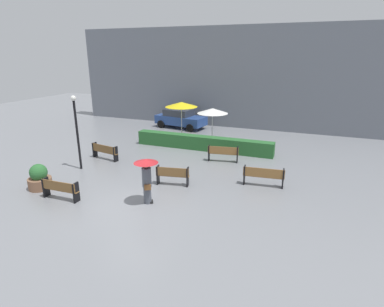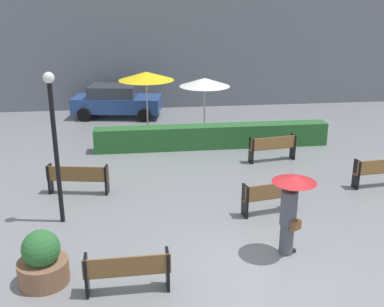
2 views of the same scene
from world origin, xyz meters
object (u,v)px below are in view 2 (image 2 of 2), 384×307
object	(u,v)px
bench_near_left	(127,270)
bench_far_left	(78,177)
bench_far_right	(383,170)
bench_mid_center	(270,195)
patio_umbrella_yellow	(146,76)
bench_back_row	(273,146)
pedestrian_with_umbrella	(291,203)
lamp_post	(54,134)
planter_pot	(42,261)
parked_car	(116,101)
patio_umbrella_white	(205,82)

from	to	relation	value
bench_near_left	bench_far_left	size ratio (longest dim) A/B	0.93
bench_far_right	bench_mid_center	bearing A→B (deg)	-160.31
patio_umbrella_yellow	bench_far_right	bearing A→B (deg)	-43.90
bench_back_row	patio_umbrella_yellow	xyz separation A→B (m)	(-4.33, 4.09, 1.93)
pedestrian_with_umbrella	lamp_post	bearing A→B (deg)	156.67
bench_back_row	bench_near_left	bearing A→B (deg)	-125.22
pedestrian_with_umbrella	planter_pot	world-z (taller)	pedestrian_with_umbrella
bench_mid_center	bench_far_left	bearing A→B (deg)	159.23
bench_far_left	pedestrian_with_umbrella	bearing A→B (deg)	-38.65
bench_far_right	patio_umbrella_yellow	xyz separation A→B (m)	(-7.06, 6.80, 1.93)
patio_umbrella_yellow	parked_car	size ratio (longest dim) A/B	0.60
pedestrian_with_umbrella	planter_pot	size ratio (longest dim) A/B	1.67
bench_far_right	patio_umbrella_white	xyz separation A→B (m)	(-4.63, 6.58, 1.66)
bench_mid_center	patio_umbrella_yellow	distance (m)	8.99
bench_mid_center	bench_back_row	world-z (taller)	bench_back_row
bench_far_left	bench_far_right	distance (m)	9.38
bench_near_left	bench_far_right	bearing A→B (deg)	30.18
bench_near_left	bench_mid_center	bearing A→B (deg)	39.22
bench_mid_center	patio_umbrella_white	world-z (taller)	patio_umbrella_white
bench_far_left	bench_back_row	world-z (taller)	bench_back_row
bench_back_row	planter_pot	xyz separation A→B (m)	(-6.88, -6.70, -0.05)
bench_far_right	parked_car	distance (m)	12.98
patio_umbrella_white	planter_pot	bearing A→B (deg)	-115.20
planter_pot	parked_car	distance (m)	13.88
planter_pot	bench_near_left	bearing A→B (deg)	-18.22
bench_back_row	bench_mid_center	bearing A→B (deg)	-107.40
planter_pot	patio_umbrella_white	bearing A→B (deg)	64.80
pedestrian_with_umbrella	planter_pot	xyz separation A→B (m)	(-5.40, -0.46, -0.79)
bench_far_right	pedestrian_with_umbrella	size ratio (longest dim) A/B	0.97
planter_pot	patio_umbrella_white	size ratio (longest dim) A/B	0.49
bench_mid_center	parked_car	size ratio (longest dim) A/B	0.36
planter_pot	patio_umbrella_yellow	size ratio (longest dim) A/B	0.44
bench_far_left	patio_umbrella_yellow	xyz separation A→B (m)	(2.30, 6.21, 1.95)
bench_far_right	parked_car	bearing A→B (deg)	130.76
pedestrian_with_umbrella	parked_car	xyz separation A→B (m)	(-4.27, 13.37, -0.48)
patio_umbrella_yellow	parked_car	world-z (taller)	patio_umbrella_yellow
bench_back_row	bench_far_right	bearing A→B (deg)	-44.71
bench_far_left	bench_mid_center	bearing A→B (deg)	-20.77
bench_near_left	patio_umbrella_white	bearing A→B (deg)	73.84
bench_far_right	bench_far_left	bearing A→B (deg)	176.43
bench_far_right	bench_near_left	bearing A→B (deg)	-149.82
bench_far_left	parked_car	xyz separation A→B (m)	(0.89, 9.25, 0.28)
patio_umbrella_yellow	bench_far_left	bearing A→B (deg)	-110.35
bench_far_left	lamp_post	size ratio (longest dim) A/B	0.47
bench_near_left	bench_back_row	xyz separation A→B (m)	(5.13, 7.27, 0.04)
patio_umbrella_white	lamp_post	bearing A→B (deg)	-122.54
bench_far_left	bench_back_row	distance (m)	6.97
bench_mid_center	pedestrian_with_umbrella	size ratio (longest dim) A/B	0.81
pedestrian_with_umbrella	bench_far_left	bearing A→B (deg)	141.35
bench_far_left	pedestrian_with_umbrella	xyz separation A→B (m)	(5.16, -4.13, 0.76)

